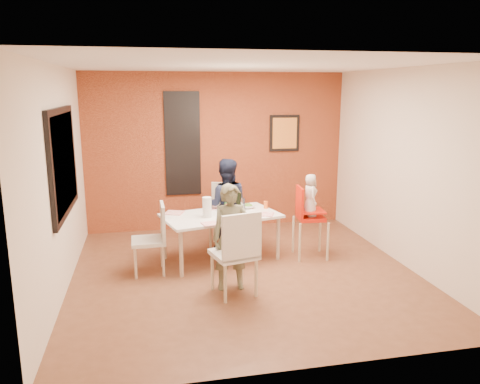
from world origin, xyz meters
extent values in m
plane|color=brown|center=(0.00, 0.00, 0.00)|extent=(4.50, 4.50, 0.00)
cube|color=white|center=(0.00, 0.00, 2.70)|extent=(4.50, 4.50, 0.02)
cube|color=beige|center=(0.00, 2.25, 1.35)|extent=(4.50, 0.02, 2.70)
cube|color=beige|center=(0.00, -2.25, 1.35)|extent=(4.50, 0.02, 2.70)
cube|color=beige|center=(-2.25, 0.00, 1.35)|extent=(0.02, 4.50, 2.70)
cube|color=beige|center=(2.25, 0.00, 1.35)|extent=(0.02, 4.50, 2.70)
cube|color=maroon|center=(0.00, 2.23, 1.35)|extent=(4.50, 0.02, 2.70)
cube|color=black|center=(-2.22, 0.20, 1.55)|extent=(0.05, 1.70, 1.30)
cube|color=black|center=(-2.21, 0.20, 1.55)|extent=(0.02, 1.55, 1.15)
cube|color=silver|center=(-0.60, 2.21, 1.50)|extent=(0.55, 0.03, 1.70)
cube|color=black|center=(-0.60, 2.21, 1.50)|extent=(0.60, 0.03, 1.76)
cube|color=black|center=(1.20, 2.21, 1.65)|extent=(0.54, 0.03, 0.64)
cube|color=gold|center=(1.20, 2.19, 1.65)|extent=(0.44, 0.01, 0.54)
cube|color=white|center=(-0.22, 0.59, 0.65)|extent=(1.78, 1.26, 0.04)
cylinder|color=#BFA68E|center=(-0.83, 0.05, 0.32)|extent=(0.05, 0.05, 0.63)
cylinder|color=#BFA68E|center=(-1.02, 0.78, 0.32)|extent=(0.05, 0.05, 0.63)
cylinder|color=#BFA68E|center=(0.58, 0.41, 0.32)|extent=(0.05, 0.05, 0.63)
cylinder|color=#BFA68E|center=(0.40, 1.14, 0.32)|extent=(0.05, 0.05, 0.63)
cube|color=silver|center=(-0.26, -0.59, 0.50)|extent=(0.58, 0.58, 0.06)
cube|color=silver|center=(-0.21, -0.80, 0.77)|extent=(0.48, 0.16, 0.55)
cylinder|color=#C2B090|center=(-0.11, -0.35, 0.24)|extent=(0.04, 0.04, 0.48)
cylinder|color=#C2B090|center=(-0.02, -0.73, 0.24)|extent=(0.04, 0.04, 0.48)
cylinder|color=#C2B090|center=(-0.50, -0.44, 0.24)|extent=(0.04, 0.04, 0.48)
cylinder|color=#C2B090|center=(-0.41, -0.83, 0.24)|extent=(0.04, 0.04, 0.48)
cube|color=silver|center=(-0.08, 1.16, 0.46)|extent=(0.57, 0.57, 0.05)
cube|color=silver|center=(-0.01, 1.35, 0.72)|extent=(0.44, 0.18, 0.51)
cylinder|color=beige|center=(-0.31, 1.04, 0.22)|extent=(0.04, 0.04, 0.44)
cylinder|color=beige|center=(-0.19, 1.39, 0.22)|extent=(0.04, 0.04, 0.44)
cylinder|color=beige|center=(0.04, 0.92, 0.22)|extent=(0.04, 0.04, 0.44)
cylinder|color=beige|center=(0.16, 1.27, 0.22)|extent=(0.04, 0.04, 0.44)
cube|color=beige|center=(-1.25, 0.28, 0.45)|extent=(0.44, 0.44, 0.05)
cube|color=beige|center=(-1.05, 0.28, 0.69)|extent=(0.05, 0.44, 0.50)
cylinder|color=#C5AD92|center=(-1.43, 0.45, 0.21)|extent=(0.04, 0.04, 0.43)
cylinder|color=#C5AD92|center=(-1.07, 0.46, 0.21)|extent=(0.04, 0.04, 0.43)
cylinder|color=#C5AD92|center=(-1.42, 0.09, 0.21)|extent=(0.04, 0.04, 0.43)
cylinder|color=#C5AD92|center=(-1.06, 0.10, 0.21)|extent=(0.04, 0.04, 0.43)
cube|color=red|center=(1.08, 0.43, 0.59)|extent=(0.40, 0.40, 0.05)
cube|color=red|center=(0.90, 0.45, 0.83)|extent=(0.07, 0.37, 0.43)
cube|color=red|center=(1.08, 0.43, 0.69)|extent=(0.40, 0.40, 0.02)
cylinder|color=#C9B795|center=(1.26, 0.21, 0.28)|extent=(0.03, 0.03, 0.57)
cylinder|color=#C9B795|center=(0.85, 0.25, 0.28)|extent=(0.03, 0.03, 0.57)
cylinder|color=#C9B795|center=(1.30, 0.62, 0.28)|extent=(0.03, 0.03, 0.57)
cylinder|color=#C9B795|center=(0.89, 0.66, 0.28)|extent=(0.03, 0.03, 0.57)
imported|color=#615E45|center=(-0.26, -0.43, 0.66)|extent=(0.48, 0.32, 1.31)
imported|color=black|center=(-0.08, 1.00, 0.70)|extent=(0.77, 0.65, 1.41)
imported|color=beige|center=(1.06, 0.43, 0.93)|extent=(0.20, 0.31, 0.61)
cube|color=white|center=(-0.44, 0.14, 0.67)|extent=(0.24, 0.24, 0.01)
cube|color=white|center=(-0.29, 0.96, 0.67)|extent=(0.27, 0.27, 0.01)
cube|color=white|center=(0.39, 0.46, 0.68)|extent=(0.32, 0.32, 0.01)
cube|color=white|center=(-0.86, 0.80, 0.68)|extent=(0.31, 0.31, 0.01)
imported|color=silver|center=(-0.14, 0.56, 0.69)|extent=(0.26, 0.26, 0.05)
imported|color=white|center=(0.24, 0.87, 0.69)|extent=(0.26, 0.26, 0.05)
cylinder|color=black|center=(0.06, 0.68, 0.81)|extent=(0.08, 0.08, 0.29)
cylinder|color=silver|center=(-0.20, 0.33, 0.77)|extent=(0.07, 0.07, 0.20)
cylinder|color=white|center=(0.11, 0.66, 0.77)|extent=(0.07, 0.07, 0.21)
cylinder|color=silver|center=(-0.43, 0.49, 0.81)|extent=(0.13, 0.13, 0.28)
cylinder|color=red|center=(-0.12, 0.62, 0.74)|extent=(0.04, 0.04, 0.14)
cylinder|color=#2D6722|center=(-0.13, 0.66, 0.74)|extent=(0.04, 0.04, 0.15)
cylinder|color=brown|center=(-0.14, 0.59, 0.74)|extent=(0.04, 0.04, 0.14)
cylinder|color=orange|center=(0.50, 0.80, 0.72)|extent=(0.06, 0.06, 0.11)
camera|label=1|loc=(-1.25, -5.75, 2.41)|focal=35.00mm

